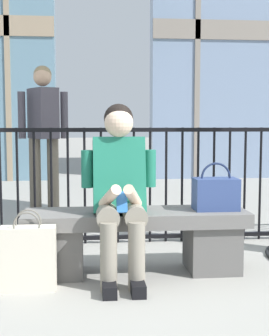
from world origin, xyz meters
The scene contains 7 objects.
ground_plane centered at (0.00, 0.00, 0.00)m, with size 60.00×60.00×0.00m, color #9E9B93.
stone_bench centered at (0.00, 0.00, 0.27)m, with size 1.60×0.44×0.45m.
seated_person_with_phone centered at (-0.12, -0.13, 0.65)m, with size 0.52×0.66×1.21m.
handbag_on_bench centered at (0.58, -0.01, 0.57)m, with size 0.32×0.20×0.35m.
shopping_bag centered at (-0.73, -0.30, 0.21)m, with size 0.36×0.14×0.52m.
bystander_at_railing centered at (-0.83, 2.11, 1.00)m, with size 0.55×0.44×1.71m.
plaza_railing centered at (0.00, 0.88, 0.52)m, with size 9.23×0.04×1.04m.
Camera 1 is at (-0.35, -3.40, 1.09)m, focal length 51.71 mm.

